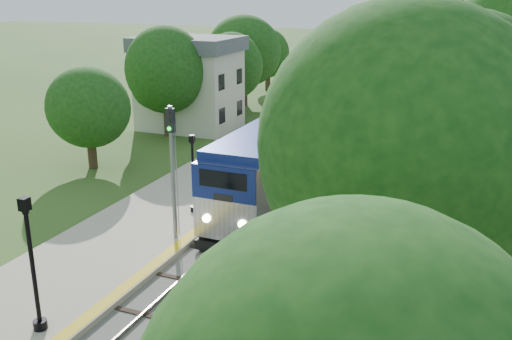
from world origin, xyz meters
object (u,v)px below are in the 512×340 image
at_px(lamppost_far, 193,178).
at_px(signal_gantry, 420,53).
at_px(signal_farside, 418,115).
at_px(lamppost_mid, 33,273).
at_px(signal_platform, 172,159).
at_px(train, 414,59).
at_px(station_building, 189,82).

bearing_deg(lamppost_far, signal_gantry, 81.94).
bearing_deg(signal_farside, signal_gantry, 96.95).
bearing_deg(signal_gantry, lamppost_far, -98.06).
relative_size(signal_gantry, signal_farside, 1.33).
xyz_separation_m(lamppost_mid, lamppost_far, (-0.28, 12.03, -0.32)).
bearing_deg(signal_gantry, signal_platform, -96.54).
height_order(train, lamppost_far, train).
bearing_deg(signal_gantry, lamppost_mid, -96.04).
bearing_deg(signal_platform, signal_gantry, 83.46).
bearing_deg(lamppost_mid, signal_gantry, 83.96).
xyz_separation_m(signal_gantry, lamppost_mid, (-5.87, -55.50, -2.22)).
height_order(train, lamppost_mid, lamppost_mid).
xyz_separation_m(station_building, train, (14.00, 39.86, -1.72)).
bearing_deg(signal_gantry, train, 99.44).
height_order(station_building, lamppost_far, station_building).
relative_size(lamppost_mid, signal_farside, 0.79).
bearing_deg(lamppost_far, train, 86.39).
distance_m(train, lamppost_far, 58.46).
distance_m(signal_gantry, train, 15.27).
height_order(station_building, signal_gantry, station_building).
distance_m(signal_gantry, signal_platform, 47.14).
bearing_deg(lamppost_mid, lamppost_far, 91.35).
distance_m(signal_platform, signal_farside, 18.61).
bearing_deg(train, station_building, -109.35).
bearing_deg(signal_platform, train, 87.31).
relative_size(station_building, signal_platform, 1.32).
height_order(signal_gantry, train, signal_gantry).
bearing_deg(signal_platform, lamppost_far, 103.12).
bearing_deg(station_building, lamppost_far, -60.84).
height_order(signal_gantry, lamppost_far, signal_gantry).
height_order(station_building, signal_platform, station_building).
xyz_separation_m(train, signal_farside, (6.20, -45.47, 1.60)).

